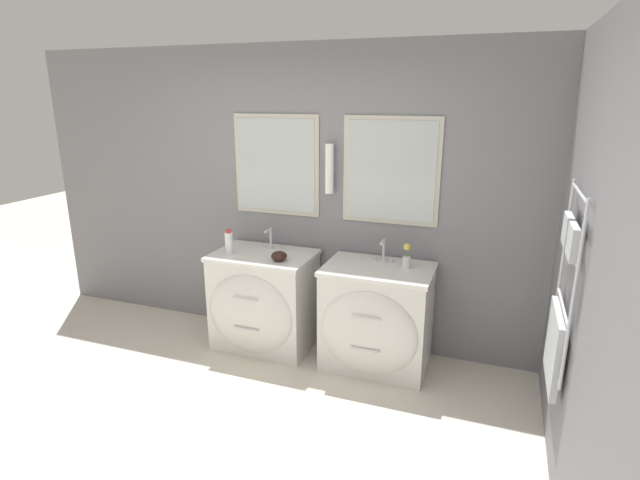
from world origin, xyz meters
TOP-DOWN VIEW (x-y plane):
  - ground_plane at (0.00, 0.00)m, footprint 16.00×16.00m
  - wall_back at (0.01, 1.89)m, footprint 5.60×0.15m
  - wall_right at (2.03, 0.84)m, footprint 0.13×3.79m
  - vanity_left at (-0.31, 1.50)m, footprint 0.87×0.66m
  - vanity_right at (0.71, 1.50)m, footprint 0.87×0.66m
  - faucet_left at (-0.31, 1.68)m, footprint 0.17×0.12m
  - faucet_right at (0.71, 1.68)m, footprint 0.17×0.12m
  - toiletry_bottle at (-0.58, 1.44)m, footprint 0.07×0.07m
  - amenity_bowl at (-0.10, 1.42)m, footprint 0.13×0.13m
  - flower_vase at (0.92, 1.60)m, footprint 0.06×0.06m

SIDE VIEW (x-z plane):
  - ground_plane at x=0.00m, z-range 0.00..0.00m
  - vanity_left at x=-0.31m, z-range 0.01..0.87m
  - vanity_right at x=0.71m, z-range 0.01..0.87m
  - amenity_bowl at x=-0.10m, z-range 0.86..0.94m
  - flower_vase at x=0.92m, z-range 0.85..1.05m
  - faucet_left at x=-0.31m, z-range 0.86..1.05m
  - faucet_right at x=0.71m, z-range 0.86..1.05m
  - toiletry_bottle at x=-0.58m, z-range 0.86..1.07m
  - wall_right at x=2.03m, z-range -0.01..2.59m
  - wall_back at x=0.01m, z-range 0.01..2.61m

